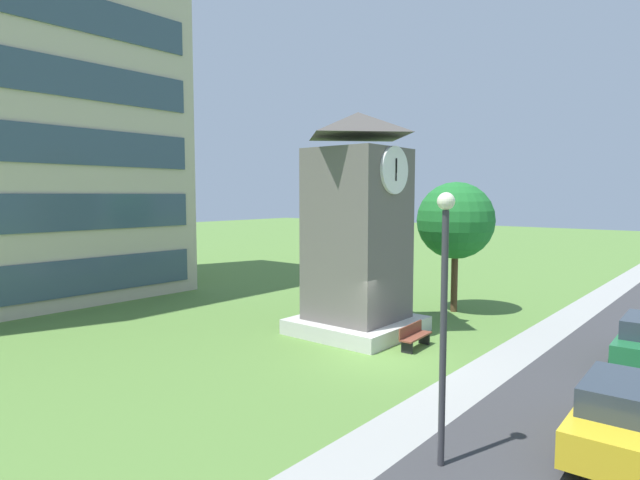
{
  "coord_description": "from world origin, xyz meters",
  "views": [
    {
      "loc": [
        -15.01,
        -9.68,
        5.64
      ],
      "look_at": [
        1.17,
        3.75,
        3.84
      ],
      "focal_mm": 29.57,
      "sensor_mm": 36.0,
      "label": 1
    }
  ],
  "objects_px": {
    "tree_near_tower": "(456,221)",
    "parked_car_yellow": "(628,416)",
    "street_lamp": "(444,298)",
    "clock_tower": "(357,237)",
    "park_bench": "(414,336)"
  },
  "relations": [
    {
      "from": "tree_near_tower",
      "to": "parked_car_yellow",
      "type": "bearing_deg",
      "value": -139.62
    },
    {
      "from": "tree_near_tower",
      "to": "parked_car_yellow",
      "type": "height_order",
      "value": "tree_near_tower"
    },
    {
      "from": "street_lamp",
      "to": "tree_near_tower",
      "type": "relative_size",
      "value": 0.91
    },
    {
      "from": "clock_tower",
      "to": "park_bench",
      "type": "bearing_deg",
      "value": -99.59
    },
    {
      "from": "street_lamp",
      "to": "park_bench",
      "type": "bearing_deg",
      "value": 33.29
    },
    {
      "from": "clock_tower",
      "to": "parked_car_yellow",
      "type": "distance_m",
      "value": 11.88
    },
    {
      "from": "tree_near_tower",
      "to": "park_bench",
      "type": "bearing_deg",
      "value": -166.43
    },
    {
      "from": "street_lamp",
      "to": "parked_car_yellow",
      "type": "height_order",
      "value": "street_lamp"
    },
    {
      "from": "clock_tower",
      "to": "park_bench",
      "type": "xyz_separation_m",
      "value": [
        -0.5,
        -2.95,
        -3.48
      ]
    },
    {
      "from": "clock_tower",
      "to": "park_bench",
      "type": "relative_size",
      "value": 4.88
    },
    {
      "from": "clock_tower",
      "to": "tree_near_tower",
      "type": "distance_m",
      "value": 6.33
    },
    {
      "from": "park_bench",
      "to": "street_lamp",
      "type": "bearing_deg",
      "value": -146.71
    },
    {
      "from": "park_bench",
      "to": "street_lamp",
      "type": "relative_size",
      "value": 0.32
    },
    {
      "from": "street_lamp",
      "to": "tree_near_tower",
      "type": "distance_m",
      "value": 15.14
    },
    {
      "from": "street_lamp",
      "to": "clock_tower",
      "type": "bearing_deg",
      "value": 45.06
    }
  ]
}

